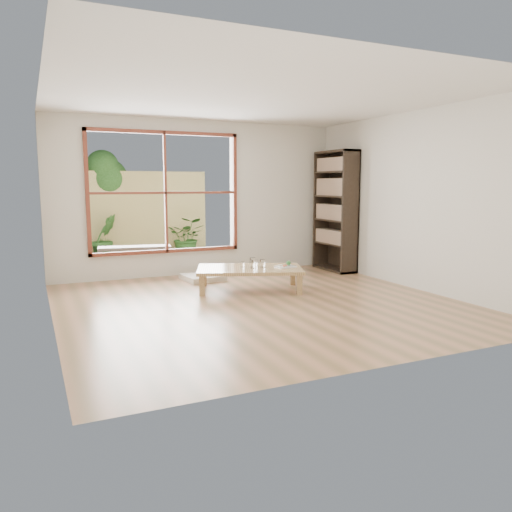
{
  "coord_description": "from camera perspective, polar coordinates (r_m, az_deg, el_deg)",
  "views": [
    {
      "loc": [
        -2.68,
        -5.74,
        1.54
      ],
      "look_at": [
        0.17,
        0.5,
        0.55
      ],
      "focal_mm": 35.0,
      "sensor_mm": 36.0,
      "label": 1
    }
  ],
  "objects": [
    {
      "name": "glass_tall",
      "position": [
        7.24,
        -0.39,
        -0.79
      ],
      "size": [
        0.08,
        0.08,
        0.15
      ],
      "primitive_type": "cylinder",
      "color": "silver",
      "rests_on": "low_table"
    },
    {
      "name": "glass_small",
      "position": [
        7.34,
        -1.57,
        -0.96
      ],
      "size": [
        0.06,
        0.06,
        0.08
      ],
      "primitive_type": "cylinder",
      "color": "silver",
      "rests_on": "low_table"
    },
    {
      "name": "low_table",
      "position": [
        7.29,
        -0.72,
        -1.65
      ],
      "size": [
        1.72,
        1.34,
        0.33
      ],
      "rotation": [
        0.0,
        0.0,
        -0.37
      ],
      "color": "tan",
      "rests_on": "ground"
    },
    {
      "name": "bamboo_fence",
      "position": [
        10.52,
        -13.14,
        4.51
      ],
      "size": [
        2.8,
        0.06,
        1.8
      ],
      "primitive_type": "cube",
      "color": "#CBBB68",
      "rests_on": "ground"
    },
    {
      "name": "glass_mid",
      "position": [
        7.33,
        0.74,
        -0.83
      ],
      "size": [
        0.08,
        0.08,
        0.11
      ],
      "primitive_type": "cylinder",
      "color": "silver",
      "rests_on": "low_table"
    },
    {
      "name": "garden_bench",
      "position": [
        9.27,
        -13.69,
        0.72
      ],
      "size": [
        1.32,
        0.56,
        0.4
      ],
      "rotation": [
        0.0,
        0.0,
        -0.15
      ],
      "color": "#2D2319",
      "rests_on": "deck"
    },
    {
      "name": "bookshelf",
      "position": [
        9.03,
        9.06,
        5.08
      ],
      "size": [
        0.34,
        0.96,
        2.12
      ],
      "primitive_type": "cube",
      "color": "#2D2319",
      "rests_on": "ground"
    },
    {
      "name": "ground",
      "position": [
        6.52,
        0.48,
        -5.46
      ],
      "size": [
        5.0,
        5.0,
        0.0
      ],
      "primitive_type": "plane",
      "color": "tan",
      "rests_on": "ground"
    },
    {
      "name": "garden_tree",
      "position": [
        10.69,
        -17.19,
        8.31
      ],
      "size": [
        1.04,
        0.85,
        2.22
      ],
      "color": "#4C3D2D",
      "rests_on": "ground"
    },
    {
      "name": "glass_short",
      "position": [
        7.37,
        -0.14,
        -0.83
      ],
      "size": [
        0.08,
        0.08,
        0.1
      ],
      "primitive_type": "cylinder",
      "color": "silver",
      "rests_on": "low_table"
    },
    {
      "name": "shrub_right",
      "position": [
        10.57,
        -7.85,
        2.18
      ],
      "size": [
        0.95,
        0.91,
        0.84
      ],
      "primitive_type": "imported",
      "rotation": [
        0.0,
        0.0,
        -0.43
      ],
      "color": "#306424",
      "rests_on": "deck"
    },
    {
      "name": "shrub_left",
      "position": [
        10.12,
        -16.94,
        1.93
      ],
      "size": [
        0.64,
        0.59,
        0.94
      ],
      "primitive_type": "imported",
      "rotation": [
        0.0,
        0.0,
        0.42
      ],
      "color": "#306424",
      "rests_on": "deck"
    },
    {
      "name": "floor_cushion",
      "position": [
        8.14,
        -6.1,
        -2.43
      ],
      "size": [
        0.66,
        0.66,
        0.09
      ],
      "primitive_type": "cube",
      "rotation": [
        0.0,
        0.0,
        0.12
      ],
      "color": "silver",
      "rests_on": "ground"
    },
    {
      "name": "deck",
      "position": [
        9.65,
        -11.78,
        -1.14
      ],
      "size": [
        2.8,
        2.0,
        0.05
      ],
      "primitive_type": "cube",
      "color": "#352E27",
      "rests_on": "ground"
    },
    {
      "name": "food_tray",
      "position": [
        7.34,
        3.46,
        -1.12
      ],
      "size": [
        0.28,
        0.21,
        0.09
      ],
      "rotation": [
        0.0,
        0.0,
        0.05
      ],
      "color": "white",
      "rests_on": "low_table"
    }
  ]
}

